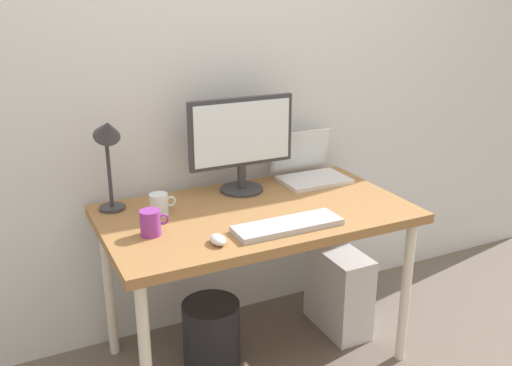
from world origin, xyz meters
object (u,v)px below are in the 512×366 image
object	(u,v)px
coffee_mug	(151,223)
computer_tower	(338,290)
desk	(256,224)
laptop	(308,167)
keyboard	(288,225)
desk_lamp	(108,144)
mouse	(218,240)
glass_cup	(159,204)
monitor	(241,139)
wastebasket	(211,333)

from	to	relation	value
coffee_mug	computer_tower	xyz separation A→B (m)	(0.94, 0.09, -0.57)
desk	laptop	xyz separation A→B (m)	(0.41, 0.26, 0.12)
keyboard	desk_lamp	bearing A→B (deg)	140.90
laptop	coffee_mug	size ratio (longest dim) A/B	2.81
desk	laptop	bearing A→B (deg)	31.93
keyboard	coffee_mug	distance (m)	0.53
mouse	glass_cup	size ratio (longest dim) A/B	0.79
computer_tower	monitor	bearing A→B (deg)	154.27
laptop	desk_lamp	xyz separation A→B (m)	(-0.96, -0.02, 0.24)
keyboard	coffee_mug	world-z (taller)	coffee_mug
desk_lamp	mouse	bearing A→B (deg)	-60.08
coffee_mug	glass_cup	xyz separation A→B (m)	(0.09, 0.18, -0.00)
desk	laptop	world-z (taller)	laptop
glass_cup	wastebasket	size ratio (longest dim) A/B	0.38
computer_tower	desk	bearing A→B (deg)	-176.11
mouse	laptop	bearing A→B (deg)	36.04
computer_tower	wastebasket	world-z (taller)	computer_tower
desk	glass_cup	size ratio (longest dim) A/B	11.44
desk_lamp	keyboard	size ratio (longest dim) A/B	0.96
desk_lamp	glass_cup	xyz separation A→B (m)	(0.17, -0.11, -0.25)
monitor	keyboard	size ratio (longest dim) A/B	1.13
desk	keyboard	size ratio (longest dim) A/B	2.95
computer_tower	glass_cup	bearing A→B (deg)	173.56
laptop	mouse	world-z (taller)	laptop
laptop	desk	bearing A→B (deg)	-148.07
coffee_mug	computer_tower	bearing A→B (deg)	5.33
desk	desk_lamp	size ratio (longest dim) A/B	3.07
mouse	coffee_mug	bearing A→B (deg)	136.95
computer_tower	coffee_mug	bearing A→B (deg)	-174.67
mouse	wastebasket	size ratio (longest dim) A/B	0.30
monitor	computer_tower	distance (m)	0.91
desk	computer_tower	xyz separation A→B (m)	(0.47, 0.03, -0.46)
desk	keyboard	xyz separation A→B (m)	(0.03, -0.23, 0.08)
mouse	glass_cup	bearing A→B (deg)	106.61
wastebasket	desk	bearing A→B (deg)	-13.17
computer_tower	wastebasket	size ratio (longest dim) A/B	1.40
desk_lamp	laptop	bearing A→B (deg)	1.01
coffee_mug	computer_tower	distance (m)	1.11
mouse	wastebasket	xyz separation A→B (m)	(0.07, 0.29, -0.60)
laptop	mouse	size ratio (longest dim) A/B	3.56
desk	laptop	size ratio (longest dim) A/B	4.06
glass_cup	monitor	bearing A→B (deg)	14.42
monitor	wastebasket	xyz separation A→B (m)	(-0.24, -0.19, -0.83)
laptop	desk_lamp	distance (m)	0.99
monitor	wastebasket	bearing A→B (deg)	-141.94
monitor	computer_tower	world-z (taller)	monitor
desk_lamp	wastebasket	world-z (taller)	desk_lamp
desk	computer_tower	world-z (taller)	desk
keyboard	wastebasket	distance (m)	0.69
coffee_mug	wastebasket	size ratio (longest dim) A/B	0.38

